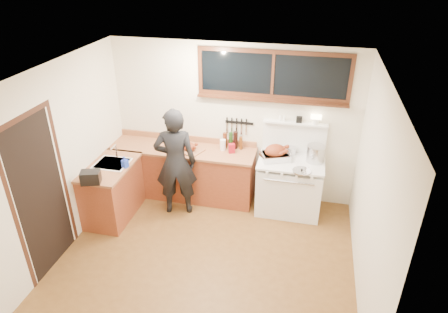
% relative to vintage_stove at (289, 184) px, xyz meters
% --- Properties ---
extents(ground_plane, '(4.00, 3.50, 0.02)m').
position_rel_vintage_stove_xyz_m(ground_plane, '(-1.00, -1.41, -0.48)').
color(ground_plane, brown).
extents(room_shell, '(4.10, 3.60, 2.65)m').
position_rel_vintage_stove_xyz_m(room_shell, '(-1.00, -1.41, 1.18)').
color(room_shell, beige).
rests_on(room_shell, ground).
extents(counter_back, '(2.44, 0.64, 1.00)m').
position_rel_vintage_stove_xyz_m(counter_back, '(-1.80, 0.04, -0.01)').
color(counter_back, maroon).
rests_on(counter_back, ground).
extents(counter_left, '(0.64, 1.09, 0.90)m').
position_rel_vintage_stove_xyz_m(counter_left, '(-2.70, -0.79, -0.01)').
color(counter_left, maroon).
rests_on(counter_left, ground).
extents(sink_unit, '(0.50, 0.45, 0.37)m').
position_rel_vintage_stove_xyz_m(sink_unit, '(-2.68, -0.71, 0.38)').
color(sink_unit, white).
rests_on(sink_unit, counter_left).
extents(vintage_stove, '(1.02, 0.74, 1.58)m').
position_rel_vintage_stove_xyz_m(vintage_stove, '(0.00, 0.00, 0.00)').
color(vintage_stove, white).
rests_on(vintage_stove, ground).
extents(back_window, '(2.32, 0.13, 0.77)m').
position_rel_vintage_stove_xyz_m(back_window, '(-0.40, 0.31, 1.60)').
color(back_window, black).
rests_on(back_window, room_shell).
extents(left_doorway, '(0.02, 1.04, 2.17)m').
position_rel_vintage_stove_xyz_m(left_doorway, '(-2.99, -1.96, 0.62)').
color(left_doorway, black).
rests_on(left_doorway, ground).
extents(knife_strip, '(0.46, 0.03, 0.28)m').
position_rel_vintage_stove_xyz_m(knife_strip, '(-0.92, 0.32, 0.84)').
color(knife_strip, black).
rests_on(knife_strip, room_shell).
extents(man, '(0.74, 0.58, 1.78)m').
position_rel_vintage_stove_xyz_m(man, '(-1.75, -0.45, 0.42)').
color(man, black).
rests_on(man, ground).
extents(soap_bottle, '(0.11, 0.11, 0.18)m').
position_rel_vintage_stove_xyz_m(soap_bottle, '(-2.43, -0.77, 0.52)').
color(soap_bottle, blue).
rests_on(soap_bottle, counter_left).
extents(toaster, '(0.31, 0.26, 0.18)m').
position_rel_vintage_stove_xyz_m(toaster, '(-2.70, -1.29, 0.52)').
color(toaster, black).
rests_on(toaster, counter_left).
extents(cutting_board, '(0.53, 0.47, 0.15)m').
position_rel_vintage_stove_xyz_m(cutting_board, '(-1.66, -0.03, 0.49)').
color(cutting_board, '#975E3C').
rests_on(cutting_board, counter_back).
extents(roast_turkey, '(0.52, 0.46, 0.25)m').
position_rel_vintage_stove_xyz_m(roast_turkey, '(-0.26, 0.00, 0.54)').
color(roast_turkey, silver).
rests_on(roast_turkey, vintage_stove).
extents(stockpot, '(0.35, 0.35, 0.26)m').
position_rel_vintage_stove_xyz_m(stockpot, '(0.35, 0.06, 0.56)').
color(stockpot, silver).
rests_on(stockpot, vintage_stove).
extents(saucepan, '(0.18, 0.29, 0.13)m').
position_rel_vintage_stove_xyz_m(saucepan, '(-0.03, 0.22, 0.50)').
color(saucepan, silver).
rests_on(saucepan, vintage_stove).
extents(pot_lid, '(0.33, 0.33, 0.04)m').
position_rel_vintage_stove_xyz_m(pot_lid, '(0.17, -0.31, 0.45)').
color(pot_lid, silver).
rests_on(pot_lid, vintage_stove).
extents(coffee_tin, '(0.12, 0.11, 0.15)m').
position_rel_vintage_stove_xyz_m(coffee_tin, '(-0.97, 0.06, 0.51)').
color(coffee_tin, maroon).
rests_on(coffee_tin, counter_back).
extents(pitcher, '(0.11, 0.11, 0.18)m').
position_rel_vintage_stove_xyz_m(pitcher, '(-1.13, 0.13, 0.52)').
color(pitcher, white).
rests_on(pitcher, counter_back).
extents(bottle_cluster, '(0.33, 0.07, 0.30)m').
position_rel_vintage_stove_xyz_m(bottle_cluster, '(-0.99, 0.22, 0.57)').
color(bottle_cluster, black).
rests_on(bottle_cluster, counter_back).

